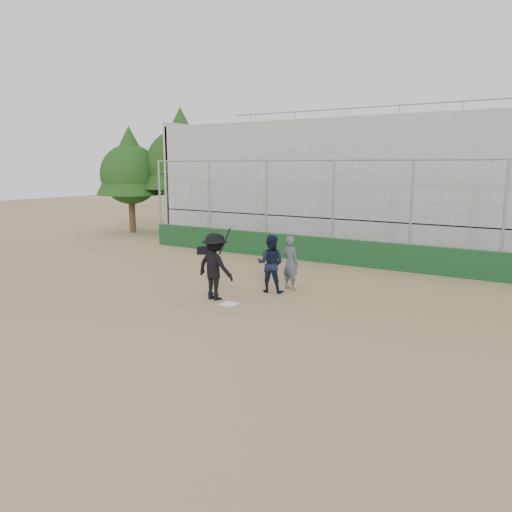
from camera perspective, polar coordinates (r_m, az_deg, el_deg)
The scene contains 10 objects.
ground at distance 13.93m, azimuth -3.08°, elevation -5.53°, with size 90.00×90.00×0.00m, color brown.
home_plate at distance 13.93m, azimuth -3.08°, elevation -5.49°, with size 0.44×0.44×0.02m, color white.
backstop at distance 19.74m, azimuth 8.68°, elevation 1.92°, with size 18.10×0.25×4.04m.
bleachers at distance 24.18m, azimuth 13.56°, elevation 7.95°, with size 20.25×6.70×6.98m.
tree_left at distance 28.86m, azimuth -8.55°, elevation 11.37°, with size 4.48×4.48×7.00m.
tree_right at distance 29.48m, azimuth -14.20°, elevation 9.93°, with size 3.84×3.84×6.00m.
batter_at_plate at distance 14.28m, azimuth -4.71°, elevation -1.19°, with size 1.32×0.87×2.05m.
catcher_crouched at distance 15.08m, azimuth 1.66°, elevation -1.98°, with size 0.96×0.81×1.18m.
umpire at distance 15.43m, azimuth 3.95°, elevation -1.08°, with size 0.62×0.40×1.52m, color #464F59.
equipment_bag at distance 21.75m, azimuth -5.78°, elevation 0.61°, with size 0.78×0.58×0.35m.
Camera 1 is at (7.75, -10.93, 3.80)m, focal length 35.00 mm.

